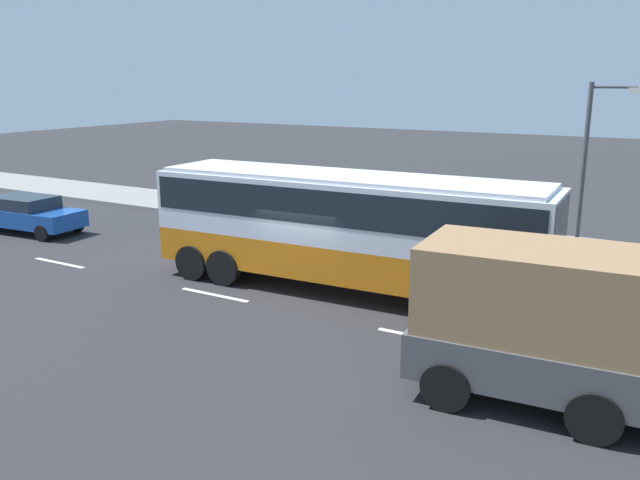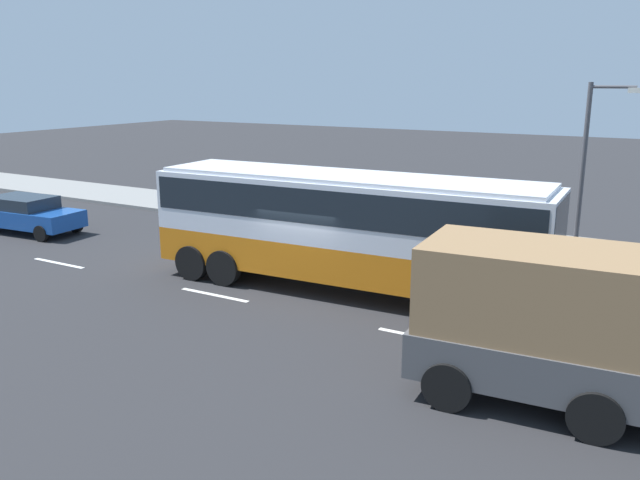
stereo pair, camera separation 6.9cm
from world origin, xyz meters
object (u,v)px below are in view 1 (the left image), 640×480
object	(u,v)px
cargo_truck	(609,330)
pedestrian_at_crossing	(457,215)
coach_bus	(346,220)
pedestrian_near_curb	(376,207)
street_lamp	(591,159)
car_blue_saloon	(28,213)

from	to	relation	value
cargo_truck	pedestrian_at_crossing	bearing A→B (deg)	116.56
coach_bus	cargo_truck	world-z (taller)	coach_bus
pedestrian_near_curb	street_lamp	distance (m)	8.36
coach_bus	pedestrian_at_crossing	xyz separation A→B (m)	(0.98, 7.27, -1.09)
car_blue_saloon	pedestrian_near_curb	world-z (taller)	pedestrian_near_curb
coach_bus	cargo_truck	bearing A→B (deg)	-30.43
cargo_truck	pedestrian_near_curb	bearing A→B (deg)	127.92
cargo_truck	pedestrian_near_curb	world-z (taller)	cargo_truck
cargo_truck	pedestrian_at_crossing	size ratio (longest dim) A/B	4.72
pedestrian_at_crossing	coach_bus	bearing A→B (deg)	-175.24
pedestrian_at_crossing	street_lamp	world-z (taller)	street_lamp
coach_bus	car_blue_saloon	world-z (taller)	coach_bus
cargo_truck	pedestrian_at_crossing	world-z (taller)	cargo_truck
cargo_truck	pedestrian_near_curb	size ratio (longest dim) A/B	4.63
car_blue_saloon	pedestrian_near_curb	xyz separation A→B (m)	(12.41, 6.94, 0.29)
car_blue_saloon	pedestrian_near_curb	distance (m)	14.22
cargo_truck	street_lamp	distance (m)	10.91
cargo_truck	car_blue_saloon	distance (m)	22.76
car_blue_saloon	street_lamp	world-z (taller)	street_lamp
cargo_truck	street_lamp	bearing A→B (deg)	96.91
cargo_truck	street_lamp	size ratio (longest dim) A/B	1.28
car_blue_saloon	street_lamp	xyz separation A→B (m)	(20.36, 6.32, 2.78)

